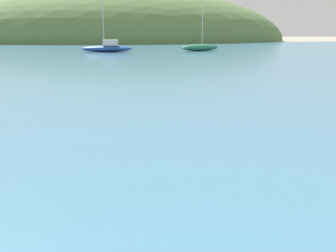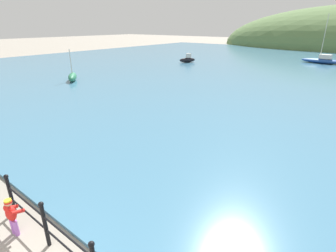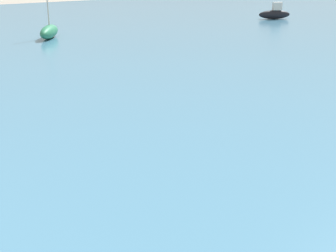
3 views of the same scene
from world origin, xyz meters
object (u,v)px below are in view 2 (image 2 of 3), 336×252
(boat_white_sailboat, at_px, (187,59))
(boat_far_left, at_px, (322,60))
(child_in_coat, at_px, (11,214))
(boat_mid_harbor, at_px, (72,77))

(boat_white_sailboat, xyz_separation_m, boat_far_left, (14.09, 9.95, 0.01))
(boat_white_sailboat, bearing_deg, boat_far_left, 35.24)
(child_in_coat, xyz_separation_m, boat_white_sailboat, (-13.86, 27.65, -0.13))
(boat_far_left, bearing_deg, boat_white_sailboat, -144.76)
(child_in_coat, relative_size, boat_far_left, 0.17)
(child_in_coat, distance_m, boat_white_sailboat, 30.93)
(boat_far_left, bearing_deg, boat_mid_harbor, -120.14)
(child_in_coat, xyz_separation_m, boat_far_left, (0.22, 37.60, -0.12))
(child_in_coat, relative_size, boat_mid_harbor, 0.37)
(child_in_coat, height_order, boat_mid_harbor, boat_mid_harbor)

